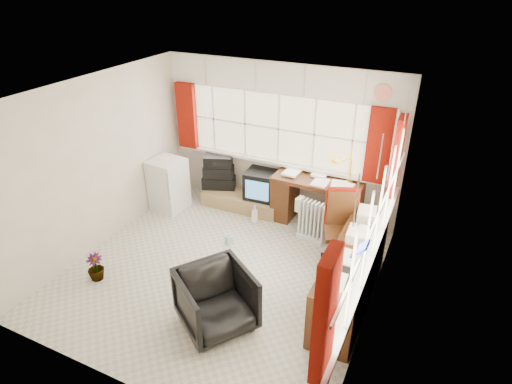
# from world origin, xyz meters

# --- Properties ---
(ground) EXTENTS (4.00, 4.00, 0.00)m
(ground) POSITION_xyz_m (0.00, 0.00, 0.00)
(ground) COLOR beige
(ground) RESTS_ON ground
(room_walls) EXTENTS (4.00, 4.00, 4.00)m
(room_walls) POSITION_xyz_m (0.00, 0.00, 1.50)
(room_walls) COLOR beige
(room_walls) RESTS_ON ground
(window_back) EXTENTS (3.70, 0.12, 3.60)m
(window_back) POSITION_xyz_m (0.00, 1.94, 0.95)
(window_back) COLOR beige
(window_back) RESTS_ON room_walls
(window_right) EXTENTS (0.12, 3.70, 3.60)m
(window_right) POSITION_xyz_m (1.94, 0.00, 0.95)
(window_right) COLOR beige
(window_right) RESTS_ON room_walls
(curtains) EXTENTS (3.83, 3.83, 1.15)m
(curtains) POSITION_xyz_m (0.92, 0.93, 1.46)
(curtains) COLOR maroon
(curtains) RESTS_ON room_walls
(overhead_cabinets) EXTENTS (3.98, 3.98, 0.48)m
(overhead_cabinets) POSITION_xyz_m (0.98, 0.98, 2.25)
(overhead_cabinets) COLOR white
(overhead_cabinets) RESTS_ON room_walls
(desk) EXTENTS (1.43, 0.73, 0.85)m
(desk) POSITION_xyz_m (0.78, 1.80, 0.45)
(desk) COLOR #4E2B12
(desk) RESTS_ON ground
(desk_lamp) EXTENTS (0.18, 0.16, 0.41)m
(desk_lamp) POSITION_xyz_m (1.24, 1.89, 1.10)
(desk_lamp) COLOR yellow
(desk_lamp) RESTS_ON desk
(task_chair) EXTENTS (0.61, 0.63, 1.12)m
(task_chair) POSITION_xyz_m (1.39, 0.94, 0.59)
(task_chair) COLOR black
(task_chair) RESTS_ON ground
(office_chair) EXTENTS (1.11, 1.11, 0.74)m
(office_chair) POSITION_xyz_m (0.44, -0.89, 0.37)
(office_chair) COLOR black
(office_chair) RESTS_ON ground
(radiator) EXTENTS (0.47, 0.26, 0.67)m
(radiator) POSITION_xyz_m (0.87, 1.28, 0.27)
(radiator) COLOR white
(radiator) RESTS_ON ground
(credenza) EXTENTS (0.50, 2.00, 0.85)m
(credenza) POSITION_xyz_m (1.73, 0.20, 0.39)
(credenza) COLOR #4E2B12
(credenza) RESTS_ON ground
(file_tray) EXTENTS (0.32, 0.39, 0.12)m
(file_tray) POSITION_xyz_m (1.73, -0.46, 0.81)
(file_tray) COLOR black
(file_tray) RESTS_ON credenza
(tv_bench) EXTENTS (1.40, 0.50, 0.25)m
(tv_bench) POSITION_xyz_m (-0.55, 1.72, 0.12)
(tv_bench) COLOR #9E7E4F
(tv_bench) RESTS_ON ground
(crt_tv) EXTENTS (0.56, 0.53, 0.48)m
(crt_tv) POSITION_xyz_m (-0.20, 1.79, 0.49)
(crt_tv) COLOR black
(crt_tv) RESTS_ON tv_bench
(hifi_stack) EXTENTS (0.67, 0.55, 0.61)m
(hifi_stack) POSITION_xyz_m (-1.06, 1.83, 0.53)
(hifi_stack) COLOR black
(hifi_stack) RESTS_ON tv_bench
(mini_fridge) EXTENTS (0.58, 0.59, 0.90)m
(mini_fridge) POSITION_xyz_m (-1.69, 1.18, 0.45)
(mini_fridge) COLOR white
(mini_fridge) RESTS_ON ground
(spray_bottle_a) EXTENTS (0.16, 0.16, 0.30)m
(spray_bottle_a) POSITION_xyz_m (-0.14, 1.36, 0.15)
(spray_bottle_a) COLOR white
(spray_bottle_a) RESTS_ON ground
(spray_bottle_b) EXTENTS (0.12, 0.12, 0.20)m
(spray_bottle_b) POSITION_xyz_m (-0.24, 0.63, 0.10)
(spray_bottle_b) COLOR #98E2D1
(spray_bottle_b) RESTS_ON ground
(flower_vase) EXTENTS (0.28, 0.28, 0.39)m
(flower_vase) POSITION_xyz_m (-1.45, -0.86, 0.20)
(flower_vase) COLOR black
(flower_vase) RESTS_ON ground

